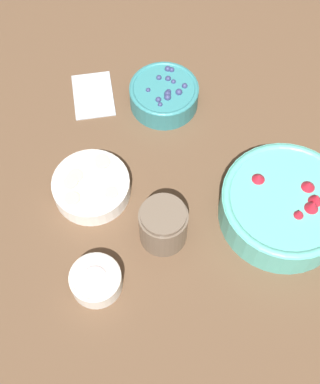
{
  "coord_description": "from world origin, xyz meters",
  "views": [
    {
      "loc": [
        -0.47,
        0.25,
        0.97
      ],
      "look_at": [
        -0.01,
        0.04,
        0.04
      ],
      "focal_mm": 50.0,
      "sensor_mm": 36.0,
      "label": 1
    }
  ],
  "objects_px": {
    "bowl_bananas": "(91,186)",
    "bowl_cream": "(96,280)",
    "bowl_strawberries": "(285,205)",
    "jar_chocolate": "(163,226)",
    "bowl_blueberries": "(164,94)"
  },
  "relations": [
    {
      "from": "bowl_strawberries",
      "to": "bowl_blueberries",
      "type": "relative_size",
      "value": 1.64
    },
    {
      "from": "bowl_blueberries",
      "to": "jar_chocolate",
      "type": "relative_size",
      "value": 1.58
    },
    {
      "from": "bowl_strawberries",
      "to": "bowl_bananas",
      "type": "xyz_separation_m",
      "value": [
        0.21,
        0.33,
        -0.02
      ]
    },
    {
      "from": "bowl_strawberries",
      "to": "jar_chocolate",
      "type": "distance_m",
      "value": 0.24
    },
    {
      "from": "bowl_blueberries",
      "to": "bowl_cream",
      "type": "relative_size",
      "value": 1.59
    },
    {
      "from": "bowl_blueberries",
      "to": "bowl_bananas",
      "type": "xyz_separation_m",
      "value": [
        -0.15,
        0.23,
        -0.01
      ]
    },
    {
      "from": "bowl_blueberries",
      "to": "bowl_cream",
      "type": "distance_m",
      "value": 0.45
    },
    {
      "from": "bowl_blueberries",
      "to": "bowl_strawberries",
      "type": "bearing_deg",
      "value": -165.37
    },
    {
      "from": "bowl_bananas",
      "to": "bowl_cream",
      "type": "height_order",
      "value": "bowl_cream"
    },
    {
      "from": "bowl_strawberries",
      "to": "jar_chocolate",
      "type": "relative_size",
      "value": 2.59
    },
    {
      "from": "bowl_bananas",
      "to": "jar_chocolate",
      "type": "xyz_separation_m",
      "value": [
        -0.15,
        -0.09,
        0.02
      ]
    },
    {
      "from": "jar_chocolate",
      "to": "bowl_strawberries",
      "type": "bearing_deg",
      "value": -104.3
    },
    {
      "from": "bowl_blueberries",
      "to": "jar_chocolate",
      "type": "bearing_deg",
      "value": 154.74
    },
    {
      "from": "bowl_bananas",
      "to": "bowl_cream",
      "type": "bearing_deg",
      "value": 161.2
    },
    {
      "from": "bowl_strawberries",
      "to": "bowl_cream",
      "type": "xyz_separation_m",
      "value": [
        0.02,
        0.39,
        -0.02
      ]
    }
  ]
}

